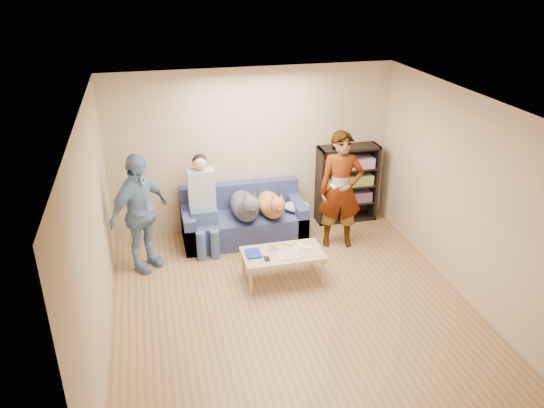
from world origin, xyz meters
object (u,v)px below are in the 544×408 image
object	(u,v)px
person_standing_right	(341,190)
dog_tan	(272,205)
camera_silver	(272,248)
person_seated	(203,200)
dog_gray	(246,206)
sofa	(243,221)
coffee_table	(283,255)
notebook_blue	(253,253)
bookshelf	(347,182)
person_standing_left	(140,213)

from	to	relation	value
person_standing_right	dog_tan	xyz separation A→B (m)	(-0.98, 0.34, -0.29)
camera_silver	person_seated	size ratio (longest dim) A/B	0.07
dog_gray	sofa	bearing A→B (deg)	90.27
coffee_table	person_standing_right	bearing A→B (deg)	35.18
coffee_table	camera_silver	bearing A→B (deg)	135.00
coffee_table	person_seated	bearing A→B (deg)	127.17
coffee_table	notebook_blue	bearing A→B (deg)	172.87
dog_tan	coffee_table	bearing A→B (deg)	-95.89
notebook_blue	bookshelf	xyz separation A→B (m)	(1.91, 1.53, 0.25)
dog_gray	person_seated	bearing A→B (deg)	171.42
bookshelf	person_seated	bearing A→B (deg)	-171.56
notebook_blue	dog_gray	size ratio (longest dim) A/B	0.21
dog_gray	coffee_table	size ratio (longest dim) A/B	1.14
notebook_blue	person_seated	distance (m)	1.32
dog_tan	coffee_table	world-z (taller)	dog_tan
person_standing_right	coffee_table	xyz separation A→B (m)	(-1.09, -0.77, -0.53)
person_standing_right	dog_gray	xyz separation A→B (m)	(-1.38, 0.35, -0.26)
person_seated	coffee_table	distance (m)	1.58
notebook_blue	coffee_table	distance (m)	0.41
coffee_table	bookshelf	size ratio (longest dim) A/B	0.85
camera_silver	dog_gray	world-z (taller)	dog_gray
camera_silver	coffee_table	bearing A→B (deg)	-45.00
person_standing_left	person_standing_right	bearing A→B (deg)	-42.69
sofa	person_seated	world-z (taller)	person_seated
dog_gray	coffee_table	world-z (taller)	dog_gray
dog_tan	person_seated	bearing A→B (deg)	174.36
notebook_blue	bookshelf	bearing A→B (deg)	38.66
notebook_blue	sofa	size ratio (longest dim) A/B	0.14
sofa	coffee_table	distance (m)	1.38
camera_silver	dog_tan	distance (m)	1.03
camera_silver	dog_gray	xyz separation A→B (m)	(-0.17, 1.00, 0.20)
person_standing_right	notebook_blue	world-z (taller)	person_standing_right
person_standing_right	camera_silver	distance (m)	1.45
person_seated	coffee_table	bearing A→B (deg)	-52.83
person_standing_right	camera_silver	world-z (taller)	person_standing_right
sofa	person_seated	bearing A→B (deg)	-168.62
person_standing_left	dog_tan	distance (m)	2.00
person_standing_right	dog_tan	world-z (taller)	person_standing_right
sofa	notebook_blue	bearing A→B (deg)	-94.76
person_standing_left	coffee_table	size ratio (longest dim) A/B	1.56
dog_tan	coffee_table	xyz separation A→B (m)	(-0.11, -1.11, -0.24)
notebook_blue	dog_tan	xyz separation A→B (m)	(0.51, 1.06, 0.18)
person_standing_left	dog_tan	bearing A→B (deg)	-32.71
camera_silver	coffee_table	size ratio (longest dim) A/B	0.10
dog_tan	bookshelf	size ratio (longest dim) A/B	0.88
sofa	dog_tan	size ratio (longest dim) A/B	1.66
person_standing_right	notebook_blue	bearing A→B (deg)	-141.50
dog_tan	bookshelf	world-z (taller)	bookshelf
camera_silver	sofa	distance (m)	1.25
notebook_blue	camera_silver	world-z (taller)	camera_silver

